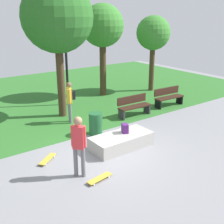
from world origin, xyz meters
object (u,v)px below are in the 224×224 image
object	(u,v)px
lamp_post	(66,51)
concrete_ledge	(121,141)
skater_performing_trick	(79,142)
tree_young_birch	(103,27)
tree_broad_elm	(153,34)
trash_bin	(96,124)
pedestrian_with_backpack	(70,98)
skateboard_spare	(48,159)
skateboard_by_ledge	(100,178)
backpack_on_ledge	(125,128)
tree_leaning_ash	(57,17)
park_bench_near_path	(134,106)
park_bench_far_right	(168,96)

from	to	relation	value
lamp_post	concrete_ledge	bearing A→B (deg)	-99.10
skater_performing_trick	tree_young_birch	size ratio (longest dim) A/B	0.37
tree_broad_elm	trash_bin	xyz separation A→B (m)	(-6.36, -3.65, -2.85)
pedestrian_with_backpack	tree_broad_elm	bearing A→B (deg)	16.58
skateboard_spare	tree_broad_elm	distance (m)	10.37
skateboard_by_ledge	skateboard_spare	size ratio (longest dim) A/B	1.08
concrete_ledge	trash_bin	distance (m)	1.49
tree_broad_elm	pedestrian_with_backpack	bearing A→B (deg)	-163.42
backpack_on_ledge	pedestrian_with_backpack	bearing A→B (deg)	-147.75
skateboard_by_ledge	pedestrian_with_backpack	size ratio (longest dim) A/B	0.47
tree_leaning_ash	park_bench_near_path	bearing A→B (deg)	-36.52
lamp_post	skateboard_by_ledge	bearing A→B (deg)	-111.49
backpack_on_ledge	trash_bin	world-z (taller)	trash_bin
skateboard_by_ledge	lamp_post	distance (m)	7.77
trash_bin	skater_performing_trick	bearing A→B (deg)	-131.96
concrete_ledge	lamp_post	distance (m)	6.09
park_bench_far_right	tree_leaning_ash	xyz separation A→B (m)	(-4.94, 1.81, 3.77)
concrete_ledge	backpack_on_ledge	distance (m)	0.46
trash_bin	lamp_post	bearing A→B (deg)	76.31
skater_performing_trick	park_bench_near_path	bearing A→B (deg)	33.40
pedestrian_with_backpack	tree_young_birch	bearing A→B (deg)	37.50
skater_performing_trick	skateboard_spare	world-z (taller)	skater_performing_trick
trash_bin	pedestrian_with_backpack	xyz separation A→B (m)	(-0.14, 1.72, 0.63)
backpack_on_ledge	pedestrian_with_backpack	distance (m)	3.17
skateboard_by_ledge	park_bench_near_path	world-z (taller)	park_bench_near_path
trash_bin	tree_young_birch	bearing A→B (deg)	52.43
park_bench_far_right	tree_broad_elm	world-z (taller)	tree_broad_elm
park_bench_near_path	tree_broad_elm	size ratio (longest dim) A/B	0.37
skater_performing_trick	skateboard_spare	distance (m)	1.75
backpack_on_ledge	skateboard_by_ledge	bearing A→B (deg)	-31.41
concrete_ledge	skater_performing_trick	distance (m)	2.41
tree_broad_elm	trash_bin	size ratio (longest dim) A/B	5.00
skateboard_by_ledge	tree_leaning_ash	world-z (taller)	tree_leaning_ash
skateboard_spare	lamp_post	bearing A→B (deg)	55.39
backpack_on_ledge	park_bench_near_path	world-z (taller)	park_bench_near_path
pedestrian_with_backpack	trash_bin	bearing A→B (deg)	-85.41
backpack_on_ledge	pedestrian_with_backpack	size ratio (longest dim) A/B	0.18
skateboard_spare	park_bench_far_right	size ratio (longest dim) A/B	0.47
park_bench_far_right	pedestrian_with_backpack	world-z (taller)	pedestrian_with_backpack
skateboard_by_ledge	skateboard_spare	xyz separation A→B (m)	(-0.70, 1.91, 0.00)
skateboard_by_ledge	park_bench_far_right	bearing A→B (deg)	29.00
concrete_ledge	pedestrian_with_backpack	size ratio (longest dim) A/B	1.25
skater_performing_trick	lamp_post	world-z (taller)	lamp_post
skateboard_spare	trash_bin	distance (m)	2.58
skater_performing_trick	trash_bin	xyz separation A→B (m)	(2.02, 2.25, -0.64)
skater_performing_trick	lamp_post	distance (m)	7.14
park_bench_near_path	skateboard_by_ledge	bearing A→B (deg)	-140.16
park_bench_near_path	pedestrian_with_backpack	world-z (taller)	pedestrian_with_backpack
tree_young_birch	backpack_on_ledge	bearing A→B (deg)	-118.03
tree_broad_elm	trash_bin	bearing A→B (deg)	-150.14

